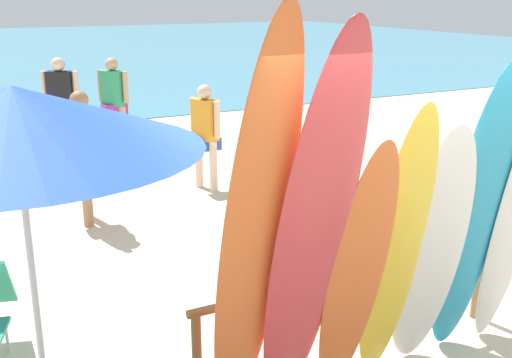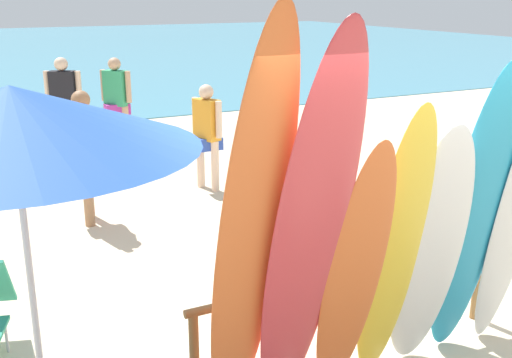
{
  "view_description": "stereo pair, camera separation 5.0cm",
  "coord_description": "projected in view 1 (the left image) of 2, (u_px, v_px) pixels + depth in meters",
  "views": [
    {
      "loc": [
        -2.68,
        -3.56,
        2.81
      ],
      "look_at": [
        0.0,
        1.71,
        1.02
      ],
      "focal_mm": 43.65,
      "sensor_mm": 36.0,
      "label": 1
    },
    {
      "loc": [
        -2.63,
        -3.59,
        2.81
      ],
      "look_at": [
        0.0,
        1.71,
        1.02
      ],
      "focal_mm": 43.65,
      "sensor_mm": 36.0,
      "label": 2
    }
  ],
  "objects": [
    {
      "name": "surfboard_orange_0",
      "position": [
        255.0,
        241.0,
        3.66
      ],
      "size": [
        0.53,
        0.76,
        2.8
      ],
      "primitive_type": "ellipsoid",
      "rotation": [
        0.23,
        0.0,
        0.09
      ],
      "color": "orange",
      "rests_on": "ground"
    },
    {
      "name": "surfboard_white_4",
      "position": [
        432.0,
        250.0,
        4.55
      ],
      "size": [
        0.62,
        0.52,
        1.98
      ],
      "primitive_type": "ellipsoid",
      "rotation": [
        0.19,
        0.0,
        -0.09
      ],
      "color": "white",
      "rests_on": "ground"
    },
    {
      "name": "beachgoer_strolling",
      "position": [
        83.0,
        148.0,
        7.63
      ],
      "size": [
        0.43,
        0.62,
        1.67
      ],
      "rotation": [
        0.0,
        0.0,
        4.51
      ],
      "color": "#9E704C",
      "rests_on": "ground"
    },
    {
      "name": "beachgoer_midbeach",
      "position": [
        205.0,
        130.0,
        8.95
      ],
      "size": [
        0.4,
        0.55,
        1.55
      ],
      "rotation": [
        0.0,
        0.0,
        5.07
      ],
      "color": "beige",
      "rests_on": "ground"
    },
    {
      "name": "beachgoer_photographing",
      "position": [
        114.0,
        97.0,
        11.27
      ],
      "size": [
        0.45,
        0.5,
        1.67
      ],
      "rotation": [
        0.0,
        0.0,
        5.42
      ],
      "color": "tan",
      "rests_on": "ground"
    },
    {
      "name": "beach_umbrella",
      "position": [
        15.0,
        119.0,
        3.6
      ],
      "size": [
        2.21,
        2.21,
        2.29
      ],
      "color": "silver",
      "rests_on": "ground"
    },
    {
      "name": "surfboard_teal_5",
      "position": [
        475.0,
        216.0,
        4.64
      ],
      "size": [
        0.56,
        0.56,
        2.39
      ],
      "primitive_type": "ellipsoid",
      "rotation": [
        0.19,
        0.0,
        -0.07
      ],
      "color": "#289EC6",
      "rests_on": "ground"
    },
    {
      "name": "surfboard_red_1",
      "position": [
        312.0,
        240.0,
        3.78
      ],
      "size": [
        0.6,
        0.8,
        2.72
      ],
      "primitive_type": "ellipsoid",
      "rotation": [
        0.25,
        0.0,
        0.07
      ],
      "color": "#D13D42",
      "rests_on": "ground"
    },
    {
      "name": "surfboard_yellow_3",
      "position": [
        397.0,
        250.0,
        4.34
      ],
      "size": [
        0.49,
        0.48,
        2.16
      ],
      "primitive_type": "ellipsoid",
      "rotation": [
        0.19,
        0.0,
        0.03
      ],
      "color": "yellow",
      "rests_on": "ground"
    },
    {
      "name": "ground",
      "position": [
        52.0,
        99.0,
        16.96
      ],
      "size": [
        60.0,
        60.0,
        0.0
      ],
      "primitive_type": "plane",
      "color": "beige"
    },
    {
      "name": "surfboard_orange_2",
      "position": [
        357.0,
        276.0,
        4.14
      ],
      "size": [
        0.48,
        0.54,
        1.98
      ],
      "primitive_type": "ellipsoid",
      "rotation": [
        0.24,
        0.0,
        0.02
      ],
      "color": "orange",
      "rests_on": "ground"
    },
    {
      "name": "surfboard_rack",
      "position": [
        355.0,
        290.0,
        4.85
      ],
      "size": [
        2.78,
        0.07,
        0.74
      ],
      "color": "brown",
      "rests_on": "ground"
    },
    {
      "name": "beachgoer_by_water",
      "position": [
        61.0,
        100.0,
        10.87
      ],
      "size": [
        0.59,
        0.4,
        1.72
      ],
      "rotation": [
        0.0,
        0.0,
        5.8
      ],
      "color": "beige",
      "rests_on": "ground"
    }
  ]
}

